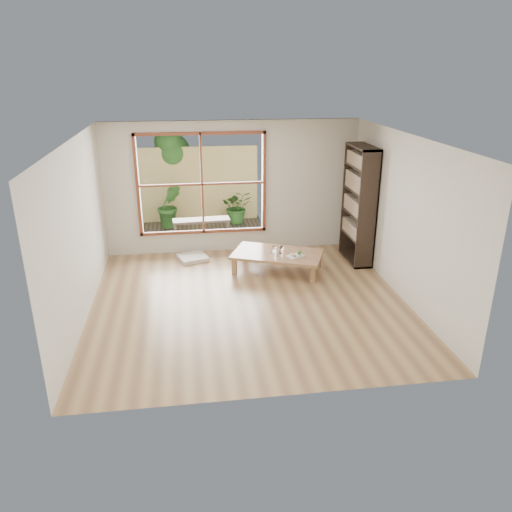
{
  "coord_description": "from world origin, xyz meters",
  "views": [
    {
      "loc": [
        -0.92,
        -7.21,
        3.59
      ],
      "look_at": [
        0.2,
        0.59,
        0.55
      ],
      "focal_mm": 35.0,
      "sensor_mm": 36.0,
      "label": 1
    }
  ],
  "objects_px": {
    "bookshelf": "(359,205)",
    "food_tray": "(296,255)",
    "garden_bench": "(201,222)",
    "low_table": "(278,255)"
  },
  "relations": [
    {
      "from": "bookshelf",
      "to": "food_tray",
      "type": "height_order",
      "value": "bookshelf"
    },
    {
      "from": "food_tray",
      "to": "garden_bench",
      "type": "relative_size",
      "value": 0.28
    },
    {
      "from": "low_table",
      "to": "bookshelf",
      "type": "height_order",
      "value": "bookshelf"
    },
    {
      "from": "bookshelf",
      "to": "garden_bench",
      "type": "distance_m",
      "value": 3.5
    },
    {
      "from": "low_table",
      "to": "garden_bench",
      "type": "height_order",
      "value": "garden_bench"
    },
    {
      "from": "garden_bench",
      "to": "food_tray",
      "type": "bearing_deg",
      "value": -58.49
    },
    {
      "from": "low_table",
      "to": "garden_bench",
      "type": "relative_size",
      "value": 1.46
    },
    {
      "from": "bookshelf",
      "to": "food_tray",
      "type": "xyz_separation_m",
      "value": [
        -1.31,
        -0.56,
        -0.73
      ]
    },
    {
      "from": "food_tray",
      "to": "garden_bench",
      "type": "xyz_separation_m",
      "value": [
        -1.61,
        2.35,
        -0.02
      ]
    },
    {
      "from": "low_table",
      "to": "bookshelf",
      "type": "relative_size",
      "value": 0.83
    }
  ]
}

